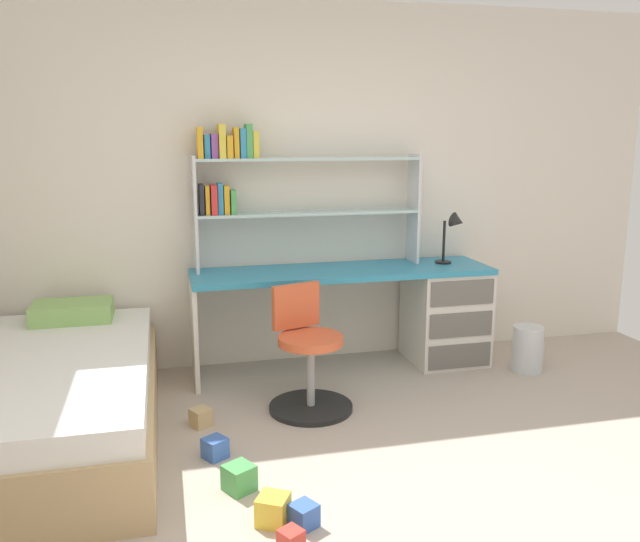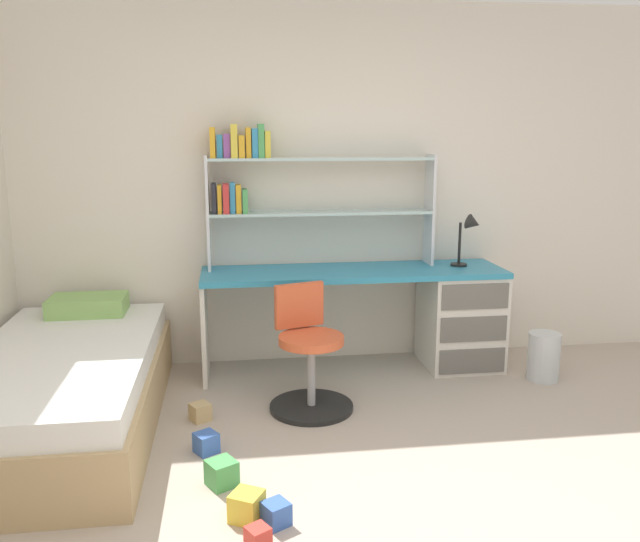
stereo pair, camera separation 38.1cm
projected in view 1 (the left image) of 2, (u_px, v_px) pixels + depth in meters
The scene contains 14 objects.
ground_plane at pixel (438, 538), 2.76m from camera, with size 5.43×5.70×0.02m, color #B2A393.
room_shell at pixel (147, 208), 3.33m from camera, with size 5.43×5.70×2.60m.
desk at pixel (418, 308), 4.79m from camera, with size 2.13×0.56×0.74m.
bookshelf_hutch at pixel (272, 181), 4.51m from camera, with size 1.61×0.22×1.01m.
desk_lamp at pixel (454, 230), 4.73m from camera, with size 0.20×0.16×0.38m.
swivel_chair at pixel (308, 362), 3.99m from camera, with size 0.52×0.52×0.77m.
bed_platform at pixel (59, 399), 3.58m from camera, with size 1.03×2.04×0.60m.
waste_bin at pixel (528, 349), 4.65m from camera, with size 0.22×0.22×0.33m, color silver.
toy_block_yellow_0 at pixel (273, 510), 2.84m from camera, with size 0.13×0.13×0.13m, color gold.
toy_block_red_1 at pixel (291, 540), 2.66m from camera, with size 0.09×0.09×0.09m, color red.
toy_block_blue_2 at pixel (215, 448), 3.42m from camera, with size 0.11×0.11×0.11m, color #3860B7.
toy_block_natural_3 at pixel (201, 417), 3.79m from camera, with size 0.11×0.11×0.11m, color tan.
toy_block_green_4 at pixel (239, 478), 3.10m from camera, with size 0.13×0.13×0.13m, color #479E51.
toy_block_blue_5 at pixel (304, 515), 2.82m from camera, with size 0.10×0.10×0.10m, color #3860B7.
Camera 1 is at (-1.07, -2.28, 1.67)m, focal length 36.40 mm.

